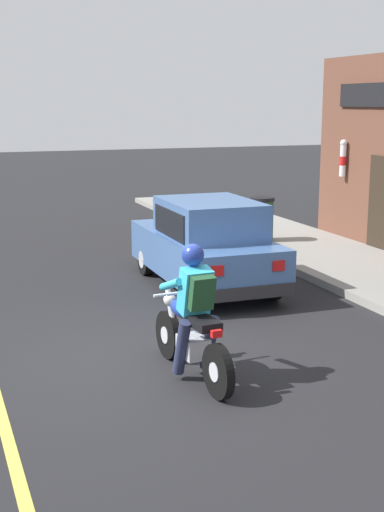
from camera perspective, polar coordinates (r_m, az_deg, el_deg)
name	(u,v)px	position (r m, az deg, el deg)	size (l,w,h in m)	color
ground_plane	(136,357)	(9.24, -4.51, -8.09)	(80.00, 80.00, 0.00)	black
sidewalk_curb	(360,268)	(14.07, 13.28, -0.98)	(2.60, 22.00, 0.14)	gray
motorcycle_with_rider	(192,323)	(8.36, 0.03, -5.34)	(0.59, 2.02, 1.62)	black
car_hatchback	(206,245)	(12.42, 1.11, 0.90)	(1.69, 3.80, 1.57)	black
trash_bin	(262,219)	(16.12, 5.60, 2.99)	(0.56, 0.56, 0.98)	#23512D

